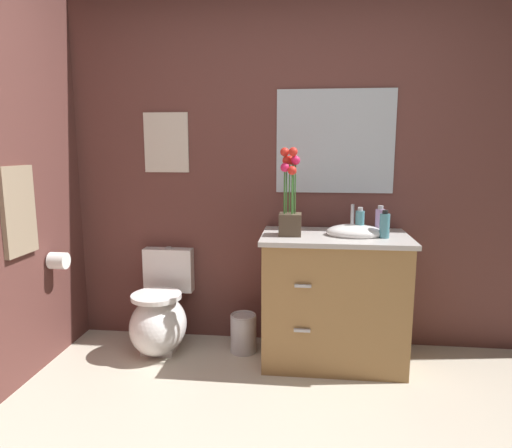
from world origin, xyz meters
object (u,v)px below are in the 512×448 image
object	(u,v)px
wall_mirror	(335,142)
toilet_paper_roll	(58,261)
toilet	(160,317)
hand_wash_bottle	(360,223)
soap_bottle	(380,221)
lotion_bottle	(385,225)
wall_poster	(166,143)
trash_bin	(243,333)
vanity_cabinet	(334,297)
hanging_towel	(19,211)
flower_vase	(290,202)

from	to	relation	value
wall_mirror	toilet_paper_roll	bearing A→B (deg)	-165.51
toilet	hand_wash_bottle	size ratio (longest dim) A/B	3.81
soap_bottle	toilet_paper_roll	xyz separation A→B (m)	(-2.08, -0.21, -0.26)
soap_bottle	lotion_bottle	bearing A→B (deg)	-83.39
toilet	wall_poster	xyz separation A→B (m)	(0.00, 0.27, 1.20)
lotion_bottle	trash_bin	xyz separation A→B (m)	(-0.90, 0.12, -0.80)
vanity_cabinet	toilet_paper_roll	world-z (taller)	vanity_cabinet
soap_bottle	wall_poster	bearing A→B (deg)	170.29
toilet	toilet_paper_roll	bearing A→B (deg)	-162.06
wall_mirror	hanging_towel	bearing A→B (deg)	-158.13
trash_bin	hanging_towel	distance (m)	1.62
lotion_bottle	trash_bin	world-z (taller)	lotion_bottle
flower_vase	toilet_paper_roll	world-z (taller)	flower_vase
toilet_paper_roll	wall_mirror	bearing A→B (deg)	14.49
lotion_bottle	toilet_paper_roll	world-z (taller)	lotion_bottle
toilet	hanging_towel	bearing A→B (deg)	-144.32
flower_vase	soap_bottle	world-z (taller)	flower_vase
soap_bottle	wall_mirror	distance (m)	0.63
soap_bottle	lotion_bottle	world-z (taller)	soap_bottle
lotion_bottle	wall_mirror	distance (m)	0.69
lotion_bottle	hand_wash_bottle	distance (m)	0.16
flower_vase	hand_wash_bottle	distance (m)	0.46
soap_bottle	trash_bin	bearing A→B (deg)	178.81
vanity_cabinet	lotion_bottle	distance (m)	0.58
vanity_cabinet	flower_vase	world-z (taller)	flower_vase
toilet_paper_roll	hanging_towel	bearing A→B (deg)	-101.16
soap_bottle	hand_wash_bottle	bearing A→B (deg)	-164.81
trash_bin	vanity_cabinet	bearing A→B (deg)	-5.69
vanity_cabinet	trash_bin	xyz separation A→B (m)	(-0.61, 0.06, -0.30)
lotion_bottle	hanging_towel	bearing A→B (deg)	-169.76
vanity_cabinet	toilet_paper_roll	xyz separation A→B (m)	(-1.80, -0.17, 0.24)
vanity_cabinet	soap_bottle	distance (m)	0.58
flower_vase	hand_wash_bottle	size ratio (longest dim) A/B	3.07
hand_wash_bottle	toilet_paper_roll	xyz separation A→B (m)	(-1.95, -0.18, -0.26)
soap_bottle	lotion_bottle	size ratio (longest dim) A/B	1.08
vanity_cabinet	trash_bin	distance (m)	0.68
toilet	trash_bin	xyz separation A→B (m)	(0.58, 0.03, -0.11)
toilet	toilet_paper_roll	world-z (taller)	toilet_paper_roll
hand_wash_bottle	toilet_paper_roll	distance (m)	1.97
trash_bin	hanging_towel	world-z (taller)	hanging_towel
vanity_cabinet	trash_bin	bearing A→B (deg)	174.31
toilet_paper_roll	soap_bottle	bearing A→B (deg)	5.83
hanging_towel	soap_bottle	bearing A→B (deg)	12.96
wall_mirror	lotion_bottle	bearing A→B (deg)	-50.23
lotion_bottle	vanity_cabinet	bearing A→B (deg)	168.24
flower_vase	soap_bottle	distance (m)	0.59
flower_vase	hand_wash_bottle	world-z (taller)	flower_vase
hanging_towel	wall_mirror	bearing A→B (deg)	21.87
flower_vase	hand_wash_bottle	xyz separation A→B (m)	(0.44, 0.04, -0.13)
hand_wash_bottle	toilet_paper_roll	size ratio (longest dim) A/B	1.64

